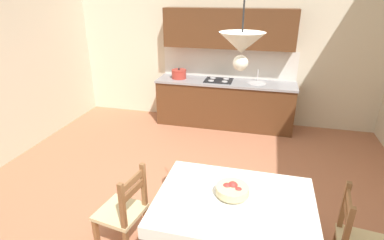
% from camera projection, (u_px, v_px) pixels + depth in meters
% --- Properties ---
extents(ground_plane, '(6.47, 6.65, 0.10)m').
position_uv_depth(ground_plane, '(181.00, 214.00, 3.71)').
color(ground_plane, '#AD6B4C').
extents(wall_back, '(6.47, 0.12, 4.15)m').
position_uv_depth(wall_back, '(225.00, 14.00, 5.64)').
color(wall_back, beige).
rests_on(wall_back, ground_plane).
extents(kitchen_cabinetry, '(2.63, 0.63, 2.20)m').
position_uv_depth(kitchen_cabinetry, '(225.00, 83.00, 5.80)').
color(kitchen_cabinetry, '#56331C').
rests_on(kitchen_cabinetry, ground_plane).
extents(dining_table, '(1.41, 1.06, 0.75)m').
position_uv_depth(dining_table, '(234.00, 210.00, 2.74)').
color(dining_table, '#56331C').
rests_on(dining_table, ground_plane).
extents(dining_chair_tv_side, '(0.48, 0.48, 0.93)m').
position_uv_depth(dining_chair_tv_side, '(124.00, 212.00, 3.01)').
color(dining_chair_tv_side, '#D1BC89').
rests_on(dining_chair_tv_side, ground_plane).
extents(fruit_bowl, '(0.30, 0.30, 0.12)m').
position_uv_depth(fruit_bowl, '(232.00, 190.00, 2.73)').
color(fruit_bowl, beige).
rests_on(fruit_bowl, dining_table).
extents(pendant_lamp, '(0.32, 0.32, 0.80)m').
position_uv_depth(pendant_lamp, '(242.00, 44.00, 2.08)').
color(pendant_lamp, black).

